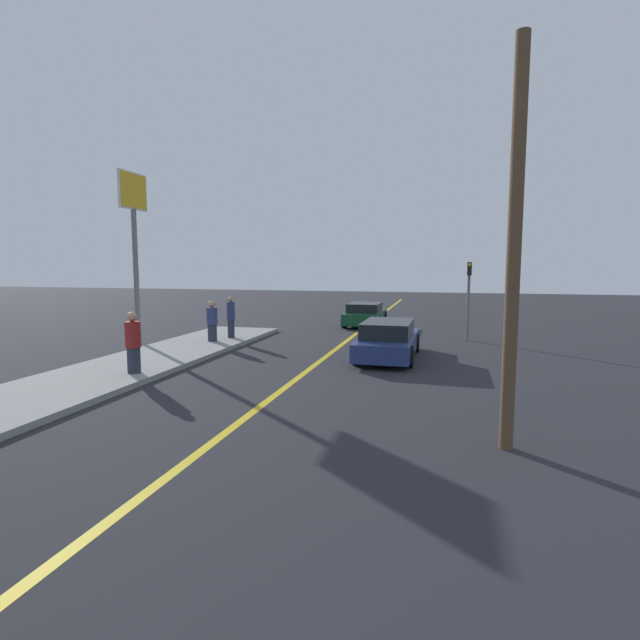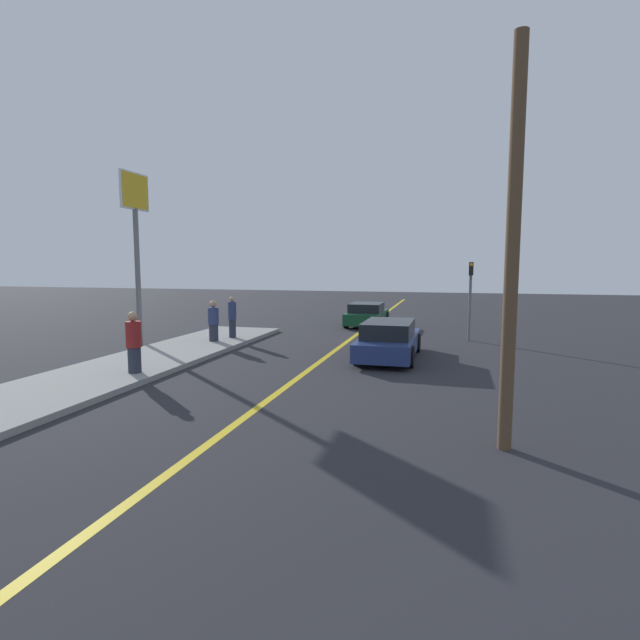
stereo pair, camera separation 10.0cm
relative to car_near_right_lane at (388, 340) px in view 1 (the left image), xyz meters
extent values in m
cube|color=gold|center=(-2.14, -0.54, -0.64)|extent=(0.20, 60.00, 0.01)
cube|color=gray|center=(-7.57, -6.52, -0.56)|extent=(3.27, 24.04, 0.16)
cube|color=navy|center=(0.00, 0.07, -0.15)|extent=(1.84, 4.68, 0.59)
cube|color=black|center=(0.00, -0.17, 0.41)|extent=(1.61, 2.58, 0.53)
cylinder|color=black|center=(-0.85, 1.52, -0.29)|extent=(0.22, 0.69, 0.69)
cylinder|color=black|center=(0.87, 1.51, -0.29)|extent=(0.22, 0.69, 0.69)
cylinder|color=black|center=(-0.87, -1.37, -0.29)|extent=(0.22, 0.69, 0.69)
cylinder|color=black|center=(0.85, -1.39, -0.29)|extent=(0.22, 0.69, 0.69)
cube|color=#144728|center=(-2.23, 8.86, -0.17)|extent=(1.83, 3.86, 0.58)
cube|color=black|center=(-2.23, 8.67, 0.35)|extent=(1.61, 2.12, 0.45)
cylinder|color=black|center=(-3.10, 10.06, -0.31)|extent=(0.22, 0.65, 0.65)
cylinder|color=black|center=(-1.36, 10.06, -0.31)|extent=(0.22, 0.65, 0.65)
cylinder|color=black|center=(-3.10, 7.67, -0.31)|extent=(0.22, 0.65, 0.65)
cylinder|color=black|center=(-1.36, 7.67, -0.31)|extent=(0.22, 0.65, 0.65)
cylinder|color=#282D3D|center=(-6.66, -4.86, -0.11)|extent=(0.37, 0.37, 0.74)
cylinder|color=maroon|center=(-6.66, -4.86, 0.62)|extent=(0.43, 0.43, 0.74)
sphere|color=tan|center=(-6.66, -4.86, 1.13)|extent=(0.28, 0.28, 0.28)
cylinder|color=#282D3D|center=(-7.17, 1.07, -0.14)|extent=(0.37, 0.37, 0.68)
cylinder|color=navy|center=(-7.17, 1.07, 0.54)|extent=(0.43, 0.43, 0.68)
sphere|color=tan|center=(-7.17, 1.07, 1.02)|extent=(0.28, 0.28, 0.28)
cylinder|color=#282D3D|center=(-6.85, 2.16, -0.10)|extent=(0.29, 0.29, 0.76)
cylinder|color=navy|center=(-6.85, 2.16, 0.65)|extent=(0.34, 0.34, 0.76)
sphere|color=tan|center=(-6.85, 2.16, 1.14)|extent=(0.22, 0.22, 0.22)
cylinder|color=slate|center=(2.81, 4.84, 1.02)|extent=(0.12, 0.12, 3.33)
cube|color=black|center=(2.81, 4.66, 2.41)|extent=(0.18, 0.18, 0.55)
sphere|color=orange|center=(2.81, 4.57, 2.58)|extent=(0.14, 0.14, 0.14)
cylinder|color=slate|center=(-9.91, 0.13, 2.06)|extent=(0.20, 0.20, 5.40)
cube|color=silver|center=(-9.91, 0.13, 5.41)|extent=(0.08, 1.72, 1.42)
cube|color=gold|center=(-9.91, 0.13, 5.41)|extent=(0.12, 1.60, 1.30)
cylinder|color=brown|center=(3.02, -8.00, 2.87)|extent=(0.24, 0.24, 7.01)
camera|label=1|loc=(1.94, -17.08, 2.61)|focal=28.00mm
camera|label=2|loc=(2.04, -17.06, 2.61)|focal=28.00mm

